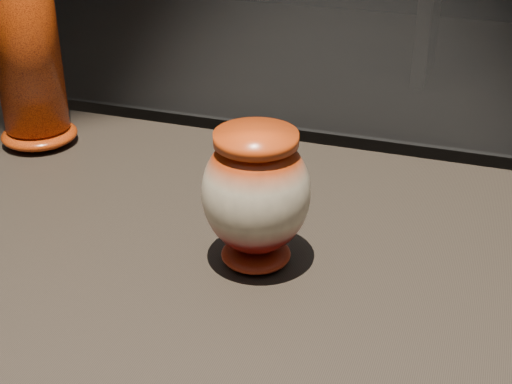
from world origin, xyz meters
TOP-DOWN VIEW (x-y plane):
  - main_vase at (-0.13, 0.05)m, footprint 0.14×0.14m
  - tall_vase at (-0.56, 0.26)m, footprint 0.14×0.14m

SIDE VIEW (x-z plane):
  - main_vase at x=-0.13m, z-range 0.91..1.07m
  - tall_vase at x=-0.56m, z-range 0.89..1.27m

